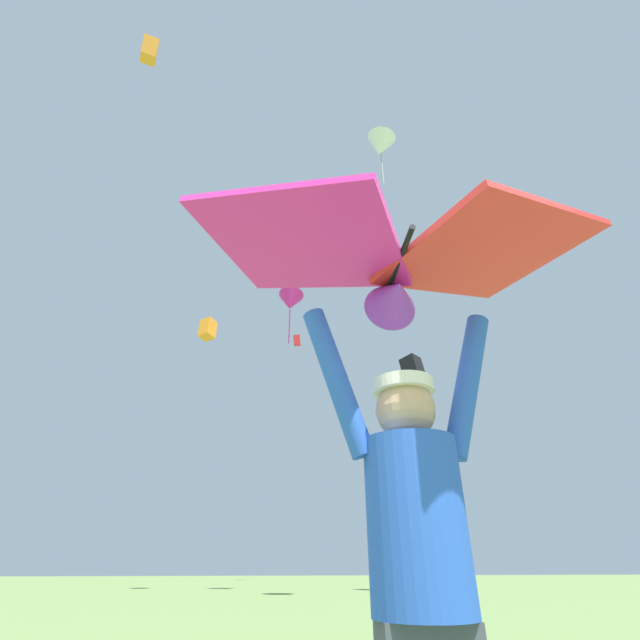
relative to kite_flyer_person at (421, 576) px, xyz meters
The scene contains 8 objects.
kite_flyer_person is the anchor object (origin of this frame).
held_stunt_kite 1.22m from the kite_flyer_person, 94.59° to the right, with size 1.86×1.04×0.41m.
distant_kite_white_high_left 20.58m from the kite_flyer_person, 69.80° to the left, with size 1.78×1.75×3.01m.
distant_kite_red_low_right 37.85m from the kite_flyer_person, 84.95° to the left, with size 0.77×0.76×0.99m.
distant_kite_orange_mid_left 23.57m from the kite_flyer_person, 98.96° to the left, with size 0.94×1.10×1.21m.
distant_kite_magenta_far_center 22.52m from the kite_flyer_person, 86.78° to the left, with size 1.51×1.58×3.18m.
distant_kite_black_high_right 21.34m from the kite_flyer_person, 68.13° to the left, with size 1.30×1.33×1.46m.
distant_kite_orange_overhead_distant 19.54m from the kite_flyer_person, 120.92° to the left, with size 0.67×0.83×0.96m.
Camera 1 is at (-0.31, -1.55, 0.97)m, focal length 25.07 mm.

